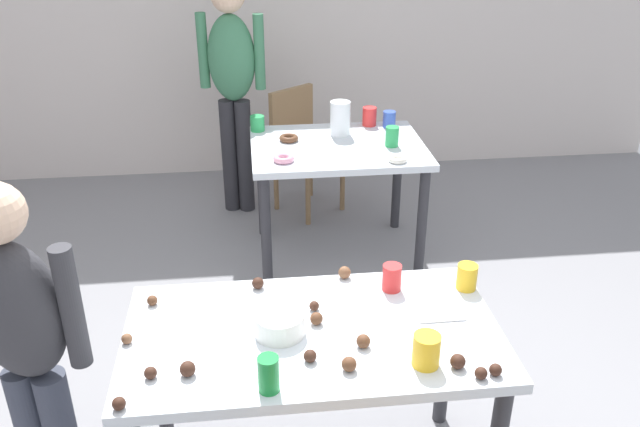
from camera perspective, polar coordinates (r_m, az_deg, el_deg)
The scene contains 36 objects.
wall_back at distance 5.30m, azimuth -4.00°, elevation 17.24°, with size 6.40×0.10×2.60m, color silver.
dining_table_near at distance 2.41m, azimuth -0.62°, elevation -11.96°, with size 1.31×0.71×0.75m.
dining_table_far at distance 4.02m, azimuth 1.52°, elevation 4.49°, with size 1.03×0.79×0.75m.
chair_far_table at distance 4.74m, azimuth -1.60°, elevation 6.10°, with size 0.56×0.56×0.87m.
person_girl_near at distance 2.37m, azimuth -23.99°, elevation -10.22°, with size 0.45×0.29×1.38m.
person_adult_far at distance 4.58m, azimuth -7.53°, elevation 11.56°, with size 0.45×0.27×1.62m.
mixing_bowl at distance 2.31m, azimuth -3.50°, elevation -9.42°, with size 0.18×0.18×0.08m, color white.
soda_can at distance 2.07m, azimuth -4.45°, elevation -13.61°, with size 0.07×0.07×0.12m, color #198438.
fork_near at distance 2.43m, azimuth 10.52°, elevation -9.05°, with size 0.17×0.02×0.01m, color silver.
cup_near_0 at distance 2.60m, azimuth 12.52°, elevation -5.34°, with size 0.08×0.08×0.10m, color yellow.
cup_near_1 at distance 2.55m, azimuth 6.20°, elevation -5.50°, with size 0.07×0.07×0.10m, color red.
cup_near_2 at distance 2.19m, azimuth 9.13°, elevation -11.54°, with size 0.09×0.09×0.11m, color yellow.
cake_ball_0 at distance 2.54m, azimuth -14.22°, elevation -7.26°, with size 0.04×0.04×0.04m, color brown.
cake_ball_1 at distance 2.56m, azimuth -5.36°, elevation -5.98°, with size 0.05×0.05×0.05m, color #3D2319.
cake_ball_2 at distance 2.20m, azimuth -0.86°, elevation -12.15°, with size 0.04×0.04×0.04m, color #3D2319.
cake_ball_3 at distance 2.18m, azimuth -11.31°, elevation -12.97°, with size 0.05×0.05×0.05m, color #3D2319.
cake_ball_4 at distance 2.22m, azimuth 11.77°, elevation -12.35°, with size 0.05×0.05×0.05m, color #3D2319.
cake_ball_5 at distance 2.20m, azimuth -14.37°, elevation -13.14°, with size 0.04×0.04×0.04m, color #3D2319.
cake_ball_6 at distance 2.12m, azimuth -16.91°, elevation -15.37°, with size 0.04×0.04×0.04m, color #3D2319.
cake_ball_7 at distance 2.62m, azimuth 2.12°, elevation -5.09°, with size 0.05×0.05×0.05m, color brown.
cake_ball_8 at distance 2.36m, azimuth -0.31°, elevation -9.02°, with size 0.05×0.05×0.05m, color brown.
cake_ball_9 at distance 2.43m, azimuth -0.50°, elevation -7.95°, with size 0.04×0.04×0.04m, color #3D2319.
cake_ball_10 at distance 2.37m, azimuth -16.27°, elevation -10.30°, with size 0.04×0.04×0.04m, color brown.
cake_ball_11 at distance 2.19m, azimuth 13.68°, elevation -13.20°, with size 0.04×0.04×0.04m, color #3D2319.
cake_ball_12 at distance 2.26m, azimuth 3.75°, elevation -10.90°, with size 0.05×0.05×0.05m, color brown.
cake_ball_13 at distance 2.22m, azimuth 14.86°, elevation -12.86°, with size 0.04×0.04×0.04m, color #3D2319.
cake_ball_14 at distance 2.16m, azimuth 2.52°, elevation -12.82°, with size 0.05×0.05×0.05m, color brown.
pitcher_far at distance 4.11m, azimuth 1.75°, elevation 8.18°, with size 0.13×0.13×0.21m, color white.
cup_far_0 at distance 3.96m, azimuth 6.21°, elevation 6.60°, with size 0.08×0.08×0.12m, color green.
cup_far_1 at distance 4.28m, azimuth 5.97°, elevation 8.05°, with size 0.08×0.08×0.10m, color #3351B2.
cup_far_2 at distance 4.30m, azimuth 4.27°, elevation 8.33°, with size 0.09×0.09×0.12m, color red.
cup_far_3 at distance 4.21m, azimuth -5.41°, elevation 7.72°, with size 0.09×0.09×0.10m, color green.
donut_far_0 at distance 3.74m, azimuth 6.69°, elevation 4.67°, with size 0.11×0.11×0.03m, color white.
donut_far_1 at distance 4.26m, azimuth 1.85°, elevation 7.54°, with size 0.10×0.10×0.03m, color gold.
donut_far_2 at distance 4.03m, azimuth -2.73°, elevation 6.48°, with size 0.12×0.12×0.03m, color brown.
donut_far_3 at distance 3.72m, azimuth -3.15°, elevation 4.73°, with size 0.12×0.12×0.03m, color pink.
Camera 1 is at (-0.24, -2.02, 2.14)m, focal length 37.22 mm.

